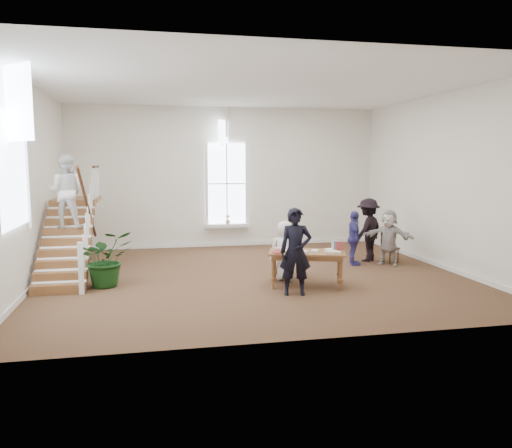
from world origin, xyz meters
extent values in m
plane|color=#492B1C|center=(0.00, 0.00, 0.00)|extent=(10.00, 10.00, 0.00)
plane|color=silver|center=(0.00, 4.50, 2.25)|extent=(10.00, 0.00, 10.00)
plane|color=silver|center=(0.00, -4.50, 2.25)|extent=(10.00, 0.00, 10.00)
plane|color=silver|center=(-5.00, 0.00, 2.25)|extent=(0.00, 9.00, 9.00)
plane|color=silver|center=(5.00, 0.00, 2.25)|extent=(0.00, 9.00, 9.00)
plane|color=white|center=(0.00, 0.00, 4.50)|extent=(10.00, 10.00, 0.00)
cube|color=white|center=(0.00, 4.32, 0.70)|extent=(1.45, 0.28, 0.10)
plane|color=white|center=(0.00, 4.44, 2.05)|extent=(2.60, 0.00, 2.60)
plane|color=white|center=(0.00, 4.44, 3.65)|extent=(0.60, 0.60, 0.85)
plane|color=white|center=(-4.94, -1.50, 2.60)|extent=(0.00, 2.40, 2.40)
plane|color=white|center=(-4.94, -1.50, 3.90)|extent=(1.10, 1.10, 1.55)
cube|color=white|center=(0.00, 4.47, 0.06)|extent=(10.00, 0.04, 0.12)
imported|color=pink|center=(0.00, 4.29, 0.90)|extent=(0.17, 0.17, 0.30)
cube|color=brown|center=(-4.35, -0.80, 0.10)|extent=(1.10, 0.30, 0.20)
cube|color=brown|center=(-4.35, -0.50, 0.30)|extent=(1.10, 0.30, 0.20)
cube|color=brown|center=(-4.35, -0.20, 0.50)|extent=(1.10, 0.30, 0.20)
cube|color=brown|center=(-4.35, 0.10, 0.70)|extent=(1.10, 0.30, 0.20)
cube|color=brown|center=(-4.35, 0.40, 0.90)|extent=(1.10, 0.30, 0.20)
cube|color=brown|center=(-4.35, 0.70, 1.10)|extent=(1.10, 0.30, 0.20)
cube|color=brown|center=(-4.35, 1.00, 1.30)|extent=(1.10, 0.30, 0.20)
cube|color=brown|center=(-4.35, 1.30, 1.50)|extent=(1.10, 0.30, 0.20)
cube|color=brown|center=(-4.35, 1.60, 1.70)|extent=(1.10, 0.30, 0.20)
cube|color=brown|center=(-4.35, 2.50, 1.74)|extent=(1.10, 1.20, 0.12)
cube|color=white|center=(-3.86, -0.95, 0.55)|extent=(0.10, 0.10, 1.10)
cylinder|color=#38210F|center=(-3.85, 0.40, 1.75)|extent=(0.07, 2.74, 1.86)
imported|color=silver|center=(-4.35, 0.70, 2.06)|extent=(0.94, 0.79, 1.72)
cube|color=brown|center=(0.96, -1.22, 0.75)|extent=(1.83, 1.29, 0.05)
cube|color=brown|center=(0.96, -1.22, 0.68)|extent=(1.68, 1.14, 0.10)
cylinder|color=brown|center=(0.17, -1.31, 0.36)|extent=(0.07, 0.07, 0.73)
cylinder|color=brown|center=(1.56, -1.74, 0.36)|extent=(0.07, 0.07, 0.73)
cylinder|color=brown|center=(0.35, -0.70, 0.36)|extent=(0.07, 0.07, 0.73)
cylinder|color=brown|center=(1.75, -1.14, 0.36)|extent=(0.07, 0.07, 0.73)
cube|color=silver|center=(0.65, -0.92, 0.79)|extent=(0.25, 0.30, 0.03)
cube|color=beige|center=(1.52, -1.19, 0.80)|extent=(0.24, 0.20, 0.03)
cube|color=tan|center=(0.46, -1.19, 0.80)|extent=(0.18, 0.27, 0.05)
cube|color=silver|center=(0.48, -1.20, 0.79)|extent=(0.28, 0.28, 0.03)
cube|color=#4C5972|center=(1.53, -1.26, 0.79)|extent=(0.26, 0.31, 0.03)
cube|color=maroon|center=(0.37, -1.13, 0.80)|extent=(0.29, 0.29, 0.04)
cube|color=white|center=(1.63, -1.34, 0.79)|extent=(0.22, 0.24, 0.03)
cube|color=#BFB299|center=(1.39, -1.52, 0.80)|extent=(0.25, 0.26, 0.04)
cube|color=silver|center=(1.52, -1.33, 0.80)|extent=(0.19, 0.27, 0.04)
cube|color=beige|center=(1.50, -1.61, 0.80)|extent=(0.21, 0.22, 0.05)
cube|color=tan|center=(0.40, -0.85, 0.80)|extent=(0.24, 0.26, 0.04)
cube|color=silver|center=(1.12, -1.28, 0.80)|extent=(0.23, 0.26, 0.03)
cube|color=#4C5972|center=(0.52, -1.05, 0.80)|extent=(0.31, 0.35, 0.04)
cube|color=maroon|center=(0.26, -1.27, 0.79)|extent=(0.20, 0.23, 0.03)
cube|color=white|center=(0.83, -1.41, 0.81)|extent=(0.16, 0.21, 0.05)
imported|color=black|center=(0.51, -1.87, 0.91)|extent=(0.73, 0.55, 1.81)
imported|color=silver|center=(0.61, -0.62, 0.70)|extent=(0.76, 0.57, 1.40)
imported|color=#F6E39A|center=(0.91, -0.12, 0.77)|extent=(0.78, 0.62, 1.55)
imported|color=navy|center=(2.88, 0.71, 0.73)|extent=(0.53, 0.91, 1.46)
imported|color=black|center=(3.48, 1.16, 0.88)|extent=(1.29, 1.20, 1.75)
imported|color=#B3A9A1|center=(3.78, 0.51, 0.75)|extent=(1.32, 1.26, 1.49)
imported|color=#103410|center=(-3.40, -0.37, 0.62)|extent=(1.38, 1.29, 1.25)
cube|color=#38210F|center=(4.00, 0.84, 0.40)|extent=(0.47, 0.47, 0.04)
cube|color=#38210F|center=(3.95, 1.00, 0.64)|extent=(0.36, 0.15, 0.44)
cylinder|color=#38210F|center=(3.91, 0.65, 0.20)|extent=(0.04, 0.04, 0.39)
cylinder|color=#38210F|center=(4.19, 0.74, 0.20)|extent=(0.04, 0.04, 0.39)
cylinder|color=#38210F|center=(3.81, 0.93, 0.20)|extent=(0.04, 0.04, 0.39)
cylinder|color=#38210F|center=(4.09, 1.03, 0.20)|extent=(0.04, 0.04, 0.39)
camera|label=1|loc=(-2.34, -11.65, 2.74)|focal=35.00mm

